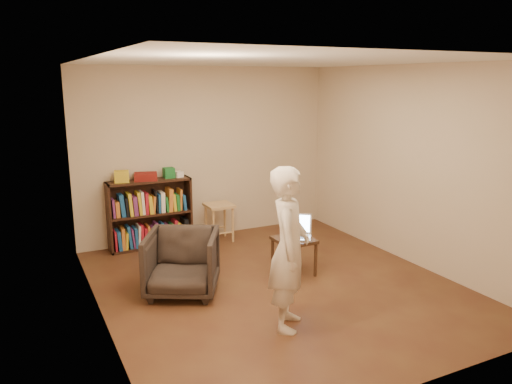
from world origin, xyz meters
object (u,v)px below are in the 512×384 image
person (289,249)px  laptop (296,232)px  bookshelf (150,217)px  side_table (294,244)px  armchair (182,263)px  stool (219,211)px

person → laptop: bearing=1.0°
bookshelf → person: person is taller
side_table → armchair: bearing=177.8°
stool → laptop: 1.65m
bookshelf → armchair: bearing=-93.2°
armchair → laptop: laptop is taller
stool → side_table: (0.34, -1.65, -0.07)m
bookshelf → stool: (1.01, -0.20, 0.02)m
laptop → person: size_ratio=0.30×
bookshelf → person: (0.59, -3.02, 0.37)m
bookshelf → armchair: 1.80m
laptop → stool: bearing=138.2°
armchair → person: bearing=-32.5°
bookshelf → side_table: (1.34, -1.85, -0.05)m
stool → side_table: stool is taller
bookshelf → stool: bearing=-11.3°
person → bookshelf: bearing=46.0°
bookshelf → side_table: size_ratio=2.57×
armchair → side_table: bearing=25.6°
armchair → person: person is taller
person → stool: bearing=26.5°
armchair → stool: bearing=83.0°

